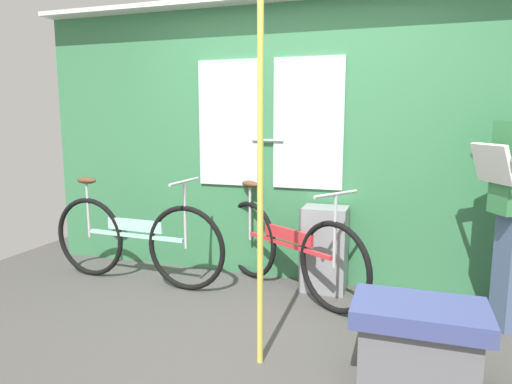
{
  "coord_description": "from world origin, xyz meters",
  "views": [
    {
      "loc": [
        0.98,
        -2.53,
        1.43
      ],
      "look_at": [
        -0.08,
        0.64,
        0.89
      ],
      "focal_mm": 32.58,
      "sensor_mm": 36.0,
      "label": 1
    }
  ],
  "objects_px": {
    "bicycle_leaning_behind": "(287,249)",
    "bench_seat_corner": "(418,341)",
    "trash_bin_by_wall": "(324,249)",
    "handrail_pole": "(260,162)",
    "bicycle_near_door": "(135,240)"
  },
  "relations": [
    {
      "from": "bicycle_near_door",
      "to": "bicycle_leaning_behind",
      "type": "bearing_deg",
      "value": 11.02
    },
    {
      "from": "bench_seat_corner",
      "to": "trash_bin_by_wall",
      "type": "bearing_deg",
      "value": 120.86
    },
    {
      "from": "bicycle_near_door",
      "to": "bicycle_leaning_behind",
      "type": "xyz_separation_m",
      "value": [
        1.31,
        0.18,
        -0.01
      ]
    },
    {
      "from": "bench_seat_corner",
      "to": "handrail_pole",
      "type": "bearing_deg",
      "value": -175.66
    },
    {
      "from": "bicycle_leaning_behind",
      "to": "trash_bin_by_wall",
      "type": "distance_m",
      "value": 0.32
    },
    {
      "from": "bench_seat_corner",
      "to": "bicycle_near_door",
      "type": "bearing_deg",
      "value": 159.26
    },
    {
      "from": "trash_bin_by_wall",
      "to": "handrail_pole",
      "type": "height_order",
      "value": "handrail_pole"
    },
    {
      "from": "bicycle_near_door",
      "to": "handrail_pole",
      "type": "distance_m",
      "value": 1.91
    },
    {
      "from": "bicycle_leaning_behind",
      "to": "handrail_pole",
      "type": "xyz_separation_m",
      "value": [
        0.13,
        -1.13,
        0.82
      ]
    },
    {
      "from": "trash_bin_by_wall",
      "to": "handrail_pole",
      "type": "relative_size",
      "value": 0.3
    },
    {
      "from": "bicycle_leaning_behind",
      "to": "bench_seat_corner",
      "type": "xyz_separation_m",
      "value": [
        1.01,
        -1.06,
        -0.13
      ]
    },
    {
      "from": "bicycle_near_door",
      "to": "handrail_pole",
      "type": "relative_size",
      "value": 0.72
    },
    {
      "from": "bicycle_near_door",
      "to": "bicycle_leaning_behind",
      "type": "distance_m",
      "value": 1.33
    },
    {
      "from": "handrail_pole",
      "to": "bench_seat_corner",
      "type": "distance_m",
      "value": 1.29
    },
    {
      "from": "bicycle_leaning_behind",
      "to": "bench_seat_corner",
      "type": "distance_m",
      "value": 1.47
    }
  ]
}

